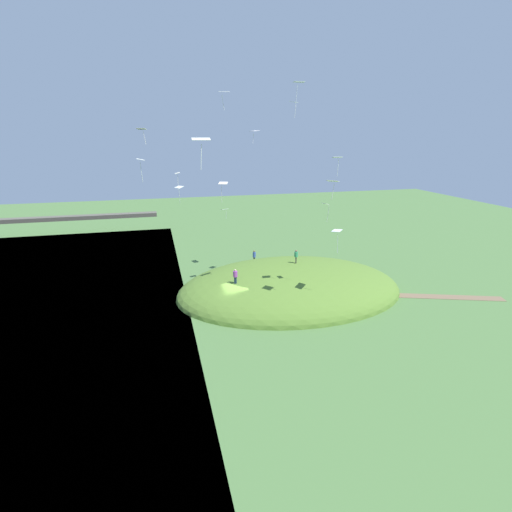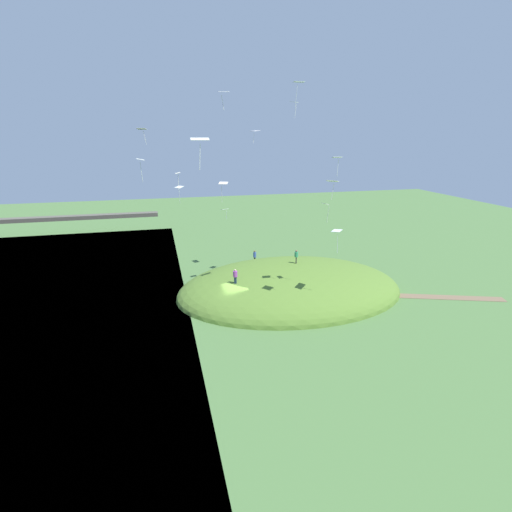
{
  "view_description": "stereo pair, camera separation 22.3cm",
  "coord_description": "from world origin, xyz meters",
  "px_view_note": "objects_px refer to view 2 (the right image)",
  "views": [
    {
      "loc": [
        -7.5,
        -37.85,
        17.7
      ],
      "look_at": [
        2.61,
        1.08,
        5.3
      ],
      "focal_mm": 27.58,
      "sensor_mm": 36.0,
      "label": 1
    },
    {
      "loc": [
        -7.28,
        -37.91,
        17.7
      ],
      "look_at": [
        2.61,
        1.08,
        5.3
      ],
      "focal_mm": 27.58,
      "sensor_mm": 36.0,
      "label": 2
    }
  ],
  "objects_px": {
    "kite_13": "(140,161)",
    "kite_12": "(332,182)",
    "person_on_hilltop": "(296,255)",
    "kite_5": "(337,232)",
    "kite_0": "(142,130)",
    "kite_7": "(255,131)",
    "person_near_shore": "(235,275)",
    "kite_8": "(223,184)",
    "kite_9": "(179,188)",
    "person_walking_path": "(255,255)",
    "kite_14": "(326,206)",
    "kite_3": "(299,83)",
    "kite_4": "(200,140)",
    "kite_6": "(225,210)",
    "kite_10": "(337,158)",
    "kite_11": "(224,93)",
    "kite_2": "(178,174)",
    "kite_1": "(294,103)"
  },
  "relations": [
    {
      "from": "kite_9",
      "to": "kite_13",
      "type": "distance_m",
      "value": 4.78
    },
    {
      "from": "kite_3",
      "to": "kite_5",
      "type": "bearing_deg",
      "value": -36.49
    },
    {
      "from": "kite_1",
      "to": "kite_8",
      "type": "height_order",
      "value": "kite_1"
    },
    {
      "from": "kite_1",
      "to": "kite_4",
      "type": "distance_m",
      "value": 21.83
    },
    {
      "from": "kite_3",
      "to": "kite_12",
      "type": "height_order",
      "value": "kite_3"
    },
    {
      "from": "kite_13",
      "to": "kite_12",
      "type": "bearing_deg",
      "value": -23.42
    },
    {
      "from": "kite_7",
      "to": "kite_12",
      "type": "relative_size",
      "value": 0.87
    },
    {
      "from": "kite_4",
      "to": "kite_6",
      "type": "relative_size",
      "value": 1.64
    },
    {
      "from": "kite_3",
      "to": "kite_4",
      "type": "height_order",
      "value": "kite_3"
    },
    {
      "from": "kite_6",
      "to": "kite_14",
      "type": "height_order",
      "value": "kite_14"
    },
    {
      "from": "person_walking_path",
      "to": "kite_2",
      "type": "bearing_deg",
      "value": 162.51
    },
    {
      "from": "kite_1",
      "to": "kite_10",
      "type": "relative_size",
      "value": 0.98
    },
    {
      "from": "kite_7",
      "to": "kite_8",
      "type": "distance_m",
      "value": 9.39
    },
    {
      "from": "person_walking_path",
      "to": "kite_10",
      "type": "bearing_deg",
      "value": -116.33
    },
    {
      "from": "person_near_shore",
      "to": "kite_8",
      "type": "xyz_separation_m",
      "value": [
        -0.45,
        3.63,
        9.09
      ]
    },
    {
      "from": "kite_12",
      "to": "kite_13",
      "type": "relative_size",
      "value": 0.79
    },
    {
      "from": "kite_4",
      "to": "kite_3",
      "type": "bearing_deg",
      "value": 44.65
    },
    {
      "from": "kite_11",
      "to": "kite_13",
      "type": "xyz_separation_m",
      "value": [
        -7.16,
        4.45,
        -5.6
      ]
    },
    {
      "from": "kite_8",
      "to": "person_on_hilltop",
      "type": "bearing_deg",
      "value": -2.43
    },
    {
      "from": "kite_0",
      "to": "kite_12",
      "type": "height_order",
      "value": "kite_0"
    },
    {
      "from": "kite_3",
      "to": "kite_12",
      "type": "distance_m",
      "value": 9.4
    },
    {
      "from": "kite_0",
      "to": "kite_14",
      "type": "xyz_separation_m",
      "value": [
        16.71,
        -10.57,
        -7.07
      ]
    },
    {
      "from": "kite_6",
      "to": "kite_9",
      "type": "bearing_deg",
      "value": -138.46
    },
    {
      "from": "kite_3",
      "to": "kite_6",
      "type": "bearing_deg",
      "value": 119.39
    },
    {
      "from": "kite_5",
      "to": "kite_9",
      "type": "xyz_separation_m",
      "value": [
        -14.08,
        7.17,
        3.68
      ]
    },
    {
      "from": "kite_12",
      "to": "person_near_shore",
      "type": "bearing_deg",
      "value": 137.85
    },
    {
      "from": "person_on_hilltop",
      "to": "kite_5",
      "type": "height_order",
      "value": "kite_5"
    },
    {
      "from": "kite_3",
      "to": "kite_12",
      "type": "xyz_separation_m",
      "value": [
        1.95,
        -3.97,
        -8.29
      ]
    },
    {
      "from": "kite_11",
      "to": "kite_7",
      "type": "bearing_deg",
      "value": 65.94
    },
    {
      "from": "person_walking_path",
      "to": "kite_13",
      "type": "distance_m",
      "value": 22.38
    },
    {
      "from": "kite_8",
      "to": "kite_4",
      "type": "bearing_deg",
      "value": -104.24
    },
    {
      "from": "kite_8",
      "to": "kite_9",
      "type": "height_order",
      "value": "kite_8"
    },
    {
      "from": "person_near_shore",
      "to": "kite_1",
      "type": "height_order",
      "value": "kite_1"
    },
    {
      "from": "person_walking_path",
      "to": "kite_0",
      "type": "height_order",
      "value": "kite_0"
    },
    {
      "from": "kite_8",
      "to": "kite_14",
      "type": "height_order",
      "value": "kite_8"
    },
    {
      "from": "kite_1",
      "to": "kite_13",
      "type": "relative_size",
      "value": 0.79
    },
    {
      "from": "person_on_hilltop",
      "to": "kite_10",
      "type": "height_order",
      "value": "kite_10"
    },
    {
      "from": "person_on_hilltop",
      "to": "person_near_shore",
      "type": "height_order",
      "value": "person_on_hilltop"
    },
    {
      "from": "person_near_shore",
      "to": "kite_11",
      "type": "relative_size",
      "value": 1.09
    },
    {
      "from": "person_on_hilltop",
      "to": "person_walking_path",
      "type": "xyz_separation_m",
      "value": [
        -2.98,
        8.34,
        -2.27
      ]
    },
    {
      "from": "person_walking_path",
      "to": "kite_9",
      "type": "xyz_separation_m",
      "value": [
        -10.26,
        -9.7,
        10.72
      ]
    },
    {
      "from": "person_walking_path",
      "to": "kite_14",
      "type": "height_order",
      "value": "kite_14"
    },
    {
      "from": "kite_6",
      "to": "kite_10",
      "type": "xyz_separation_m",
      "value": [
        8.38,
        -11.73,
        6.39
      ]
    },
    {
      "from": "kite_3",
      "to": "kite_7",
      "type": "relative_size",
      "value": 1.41
    },
    {
      "from": "person_on_hilltop",
      "to": "kite_3",
      "type": "bearing_deg",
      "value": 173.74
    },
    {
      "from": "kite_6",
      "to": "kite_12",
      "type": "xyz_separation_m",
      "value": [
        7.27,
        -13.41,
        4.51
      ]
    },
    {
      "from": "kite_10",
      "to": "person_near_shore",
      "type": "bearing_deg",
      "value": 149.45
    },
    {
      "from": "kite_5",
      "to": "kite_7",
      "type": "distance_m",
      "value": 17.84
    },
    {
      "from": "kite_6",
      "to": "kite_8",
      "type": "height_order",
      "value": "kite_8"
    },
    {
      "from": "kite_1",
      "to": "kite_6",
      "type": "bearing_deg",
      "value": 166.62
    }
  ]
}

